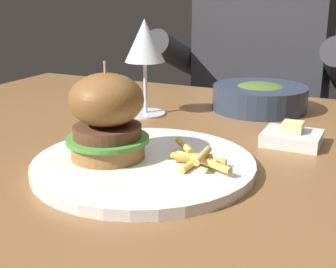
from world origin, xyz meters
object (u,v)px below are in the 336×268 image
at_px(diner_person, 258,130).
at_px(burger_sandwich, 107,116).
at_px(wine_glass, 145,45).
at_px(butter_dish, 292,137).
at_px(soup_bowl, 260,97).
at_px(main_plate, 145,165).

bearing_deg(diner_person, burger_sandwich, -89.91).
relative_size(wine_glass, butter_dish, 2.06).
xyz_separation_m(wine_glass, butter_dish, (0.29, -0.06, -0.12)).
height_order(soup_bowl, diner_person, diner_person).
xyz_separation_m(wine_glass, soup_bowl, (0.19, 0.13, -0.11)).
bearing_deg(burger_sandwich, butter_dish, 44.28).
distance_m(burger_sandwich, diner_person, 0.86).
distance_m(main_plate, diner_person, 0.84).
xyz_separation_m(burger_sandwich, soup_bowl, (0.10, 0.39, -0.04)).
height_order(butter_dish, soup_bowl, soup_bowl).
distance_m(wine_glass, soup_bowl, 0.25).
bearing_deg(diner_person, soup_bowl, -76.33).
height_order(main_plate, butter_dish, butter_dish).
height_order(wine_glass, butter_dish, wine_glass).
relative_size(main_plate, wine_glass, 1.65).
height_order(burger_sandwich, butter_dish, burger_sandwich).
relative_size(burger_sandwich, soup_bowl, 0.70).
xyz_separation_m(main_plate, wine_glass, (-0.13, 0.25, 0.12)).
relative_size(wine_glass, diner_person, 0.15).
bearing_deg(burger_sandwich, soup_bowl, 75.07).
bearing_deg(soup_bowl, diner_person, 103.67).
height_order(main_plate, burger_sandwich, burger_sandwich).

